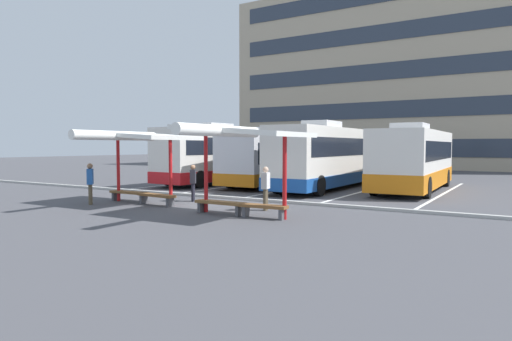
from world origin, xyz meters
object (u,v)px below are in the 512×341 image
at_px(waiting_shelter_0, 138,137).
at_px(bench_1, 156,197).
at_px(coach_bus_0, 228,155).
at_px(coach_bus_2, 332,157).
at_px(bench_3, 264,208).
at_px(waiting_passenger_2, 90,181).
at_px(bench_2, 220,204).
at_px(waiting_shelter_1, 239,133).
at_px(coach_bus_3, 414,160).
at_px(waiting_passenger_1, 193,181).
at_px(bench_0, 129,194).
at_px(coach_bus_1, 278,159).
at_px(waiting_passenger_0, 266,185).

xyz_separation_m(waiting_shelter_0, bench_1, (0.90, 0.10, -2.41)).
distance_m(coach_bus_0, coach_bus_2, 7.20).
height_order(bench_3, waiting_passenger_2, waiting_passenger_2).
bearing_deg(bench_2, waiting_shelter_1, -9.76).
relative_size(coach_bus_3, waiting_passenger_1, 6.46).
xyz_separation_m(coach_bus_3, bench_3, (-2.20, -12.08, -1.28)).
height_order(bench_0, bench_2, same).
bearing_deg(coach_bus_3, coach_bus_2, -170.92).
bearing_deg(waiting_shelter_1, waiting_passenger_2, -175.34).
distance_m(coach_bus_1, coach_bus_2, 3.63).
bearing_deg(bench_1, waiting_passenger_0, 12.68).
height_order(waiting_shelter_1, waiting_passenger_2, waiting_shelter_1).
bearing_deg(coach_bus_2, bench_2, -88.21).
xyz_separation_m(coach_bus_3, bench_2, (-4.00, -12.05, -1.27)).
bearing_deg(coach_bus_1, waiting_passenger_0, -63.77).
xyz_separation_m(coach_bus_0, waiting_passenger_2, (1.57, -11.97, -0.81)).
height_order(coach_bus_1, bench_3, coach_bus_1).
height_order(bench_2, waiting_passenger_1, waiting_passenger_1).
distance_m(waiting_shelter_0, bench_3, 6.71).
height_order(coach_bus_0, coach_bus_2, coach_bus_0).
bearing_deg(waiting_passenger_2, waiting_passenger_0, 18.10).
distance_m(coach_bus_1, waiting_shelter_0, 11.19).
relative_size(coach_bus_0, coach_bus_1, 1.10).
bearing_deg(waiting_passenger_2, coach_bus_1, 80.73).
bearing_deg(coach_bus_3, waiting_shelter_0, -126.04).
bearing_deg(waiting_shelter_0, coach_bus_1, 87.60).
bearing_deg(waiting_passenger_1, coach_bus_2, 73.37).
relative_size(coach_bus_1, bench_0, 5.29).
xyz_separation_m(coach_bus_3, bench_1, (-7.54, -11.51, -1.27)).
height_order(waiting_shelter_1, waiting_passenger_0, waiting_shelter_1).
distance_m(bench_1, bench_2, 3.58).
bearing_deg(waiting_passenger_0, waiting_shelter_0, -168.40).
bearing_deg(coach_bus_2, waiting_shelter_1, -83.77).
bearing_deg(coach_bus_0, waiting_passenger_0, -48.75).
xyz_separation_m(coach_bus_0, waiting_passenger_0, (8.51, -9.70, -0.85)).
bearing_deg(bench_1, bench_2, -8.66).
relative_size(coach_bus_3, waiting_passenger_2, 6.06).
relative_size(coach_bus_2, waiting_shelter_1, 2.49).
distance_m(coach_bus_0, coach_bus_3, 11.58).
distance_m(waiting_shelter_0, waiting_passenger_2, 2.62).
height_order(coach_bus_0, waiting_passenger_0, coach_bus_0).
bearing_deg(coach_bus_2, coach_bus_0, -179.20).
xyz_separation_m(coach_bus_3, waiting_passenger_1, (-7.07, -9.78, -0.72)).
distance_m(coach_bus_3, bench_2, 12.76).
relative_size(coach_bus_0, waiting_passenger_1, 7.29).
height_order(bench_0, waiting_passenger_1, waiting_passenger_1).
bearing_deg(bench_3, coach_bus_1, 116.50).
bearing_deg(waiting_passenger_1, waiting_passenger_0, -10.09).
xyz_separation_m(coach_bus_1, coach_bus_3, (7.98, 0.49, 0.01)).
distance_m(coach_bus_1, waiting_shelter_1, 12.75).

